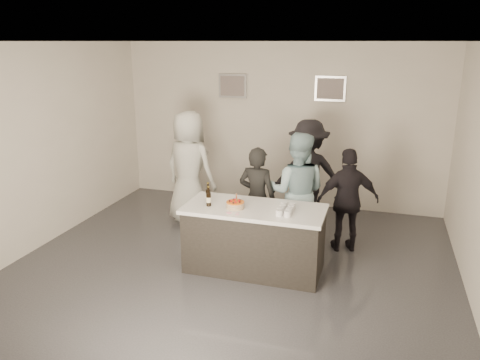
{
  "coord_description": "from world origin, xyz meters",
  "views": [
    {
      "loc": [
        1.82,
        -5.44,
        3.0
      ],
      "look_at": [
        0.0,
        0.5,
        1.15
      ],
      "focal_mm": 35.0,
      "sensor_mm": 36.0,
      "label": 1
    }
  ],
  "objects_px": {
    "person_guest_left": "(189,168)",
    "person_guest_back": "(308,174)",
    "person_main_black": "(257,198)",
    "person_guest_right": "(348,200)",
    "cake": "(235,205)",
    "beer_bottle_b": "(209,196)",
    "beer_bottle_a": "(208,192)",
    "person_main_blue": "(297,192)",
    "bar_counter": "(254,239)"
  },
  "relations": [
    {
      "from": "person_guest_back",
      "to": "person_main_black",
      "type": "bearing_deg",
      "value": 41.68
    },
    {
      "from": "person_guest_left",
      "to": "person_guest_back",
      "type": "xyz_separation_m",
      "value": [
        1.95,
        0.37,
        -0.05
      ]
    },
    {
      "from": "person_main_blue",
      "to": "bar_counter",
      "type": "bearing_deg",
      "value": 62.53
    },
    {
      "from": "cake",
      "to": "person_guest_right",
      "type": "relative_size",
      "value": 0.15
    },
    {
      "from": "beer_bottle_a",
      "to": "person_main_black",
      "type": "relative_size",
      "value": 0.17
    },
    {
      "from": "bar_counter",
      "to": "person_main_black",
      "type": "relative_size",
      "value": 1.2
    },
    {
      "from": "beer_bottle_a",
      "to": "beer_bottle_b",
      "type": "bearing_deg",
      "value": -66.89
    },
    {
      "from": "cake",
      "to": "beer_bottle_b",
      "type": "bearing_deg",
      "value": -177.66
    },
    {
      "from": "person_guest_left",
      "to": "person_guest_back",
      "type": "height_order",
      "value": "person_guest_left"
    },
    {
      "from": "bar_counter",
      "to": "beer_bottle_a",
      "type": "relative_size",
      "value": 7.15
    },
    {
      "from": "person_main_black",
      "to": "person_main_blue",
      "type": "xyz_separation_m",
      "value": [
        0.57,
        0.14,
        0.11
      ]
    },
    {
      "from": "bar_counter",
      "to": "person_main_blue",
      "type": "relative_size",
      "value": 1.05
    },
    {
      "from": "beer_bottle_a",
      "to": "person_main_blue",
      "type": "height_order",
      "value": "person_main_blue"
    },
    {
      "from": "beer_bottle_a",
      "to": "person_guest_back",
      "type": "height_order",
      "value": "person_guest_back"
    },
    {
      "from": "person_guest_right",
      "to": "cake",
      "type": "bearing_deg",
      "value": 20.59
    },
    {
      "from": "beer_bottle_b",
      "to": "person_guest_back",
      "type": "distance_m",
      "value": 2.16
    },
    {
      "from": "person_main_black",
      "to": "person_guest_left",
      "type": "relative_size",
      "value": 0.81
    },
    {
      "from": "person_main_blue",
      "to": "beer_bottle_b",
      "type": "bearing_deg",
      "value": 42.22
    },
    {
      "from": "cake",
      "to": "person_guest_left",
      "type": "distance_m",
      "value": 2.0
    },
    {
      "from": "person_guest_back",
      "to": "beer_bottle_b",
      "type": "bearing_deg",
      "value": 42.13
    },
    {
      "from": "person_main_blue",
      "to": "person_guest_left",
      "type": "height_order",
      "value": "person_guest_left"
    },
    {
      "from": "bar_counter",
      "to": "cake",
      "type": "bearing_deg",
      "value": -155.41
    },
    {
      "from": "beer_bottle_b",
      "to": "person_main_blue",
      "type": "bearing_deg",
      "value": 44.27
    },
    {
      "from": "beer_bottle_a",
      "to": "cake",
      "type": "bearing_deg",
      "value": -18.23
    },
    {
      "from": "person_guest_left",
      "to": "cake",
      "type": "bearing_deg",
      "value": 144.74
    },
    {
      "from": "bar_counter",
      "to": "cake",
      "type": "xyz_separation_m",
      "value": [
        -0.23,
        -0.11,
        0.49
      ]
    },
    {
      "from": "person_guest_left",
      "to": "beer_bottle_b",
      "type": "bearing_deg",
      "value": 135.5
    },
    {
      "from": "beer_bottle_b",
      "to": "bar_counter",
      "type": "bearing_deg",
      "value": 11.46
    },
    {
      "from": "bar_counter",
      "to": "beer_bottle_a",
      "type": "height_order",
      "value": "beer_bottle_a"
    },
    {
      "from": "bar_counter",
      "to": "beer_bottle_a",
      "type": "distance_m",
      "value": 0.88
    },
    {
      "from": "person_main_black",
      "to": "person_main_blue",
      "type": "bearing_deg",
      "value": -160.74
    },
    {
      "from": "person_main_blue",
      "to": "person_guest_right",
      "type": "distance_m",
      "value": 0.75
    },
    {
      "from": "beer_bottle_b",
      "to": "person_guest_right",
      "type": "relative_size",
      "value": 0.17
    },
    {
      "from": "cake",
      "to": "bar_counter",
      "type": "bearing_deg",
      "value": 24.59
    },
    {
      "from": "person_guest_left",
      "to": "beer_bottle_a",
      "type": "bearing_deg",
      "value": 136.36
    },
    {
      "from": "person_main_blue",
      "to": "person_guest_back",
      "type": "distance_m",
      "value": 0.92
    },
    {
      "from": "person_guest_left",
      "to": "person_guest_back",
      "type": "relative_size",
      "value": 1.06
    },
    {
      "from": "person_guest_left",
      "to": "person_guest_back",
      "type": "distance_m",
      "value": 1.98
    },
    {
      "from": "cake",
      "to": "person_guest_right",
      "type": "distance_m",
      "value": 1.78
    },
    {
      "from": "person_main_black",
      "to": "person_main_blue",
      "type": "distance_m",
      "value": 0.59
    },
    {
      "from": "cake",
      "to": "person_guest_right",
      "type": "height_order",
      "value": "person_guest_right"
    },
    {
      "from": "cake",
      "to": "person_main_black",
      "type": "xyz_separation_m",
      "value": [
        0.07,
        0.83,
        -0.16
      ]
    },
    {
      "from": "cake",
      "to": "person_guest_right",
      "type": "xyz_separation_m",
      "value": [
        1.37,
        1.12,
        -0.16
      ]
    },
    {
      "from": "bar_counter",
      "to": "beer_bottle_a",
      "type": "bearing_deg",
      "value": 176.87
    },
    {
      "from": "person_main_black",
      "to": "person_main_blue",
      "type": "relative_size",
      "value": 0.87
    },
    {
      "from": "person_guest_right",
      "to": "beer_bottle_a",
      "type": "bearing_deg",
      "value": 9.75
    },
    {
      "from": "beer_bottle_a",
      "to": "person_main_blue",
      "type": "relative_size",
      "value": 0.15
    },
    {
      "from": "person_guest_left",
      "to": "person_guest_back",
      "type": "bearing_deg",
      "value": -154.95
    },
    {
      "from": "person_main_black",
      "to": "person_guest_left",
      "type": "bearing_deg",
      "value": -20.95
    },
    {
      "from": "cake",
      "to": "person_main_black",
      "type": "height_order",
      "value": "person_main_black"
    }
  ]
}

